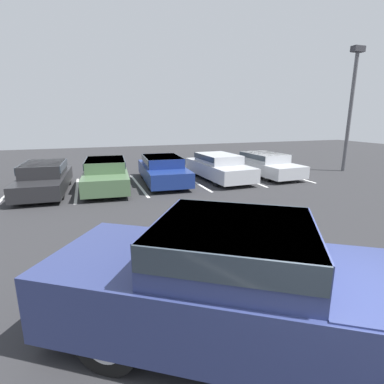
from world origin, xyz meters
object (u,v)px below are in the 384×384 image
at_px(parked_sedan_b, 106,173).
at_px(parked_sedan_c, 163,169).
at_px(pickup_truck, 255,288).
at_px(parked_sedan_a, 45,177).
at_px(light_post, 352,99).
at_px(parked_sedan_d, 219,166).
at_px(parked_sedan_e, 265,164).

xyz_separation_m(parked_sedan_b, parked_sedan_c, (2.60, 0.32, -0.02)).
xyz_separation_m(pickup_truck, parked_sedan_c, (1.37, 10.58, -0.21)).
relative_size(parked_sedan_b, parked_sedan_c, 1.02).
xyz_separation_m(parked_sedan_a, parked_sedan_c, (5.03, 0.25, 0.01)).
bearing_deg(light_post, parked_sedan_b, 179.82).
bearing_deg(parked_sedan_d, pickup_truck, -24.04).
relative_size(parked_sedan_b, parked_sedan_e, 1.03).
bearing_deg(pickup_truck, parked_sedan_a, 142.86).
bearing_deg(pickup_truck, light_post, 73.86).
bearing_deg(parked_sedan_a, light_post, 92.66).
distance_m(parked_sedan_a, light_post, 15.97).
height_order(parked_sedan_b, parked_sedan_e, parked_sedan_b).
xyz_separation_m(parked_sedan_b, parked_sedan_e, (8.15, 0.32, -0.05)).
xyz_separation_m(pickup_truck, parked_sedan_d, (4.17, 10.41, -0.20)).
distance_m(parked_sedan_e, light_post, 6.06).
bearing_deg(parked_sedan_c, parked_sedan_b, -79.48).
relative_size(parked_sedan_a, parked_sedan_b, 0.96).
relative_size(pickup_truck, parked_sedan_e, 1.22).
xyz_separation_m(parked_sedan_a, parked_sedan_e, (10.58, 0.25, -0.02)).
distance_m(pickup_truck, parked_sedan_c, 10.67).
relative_size(parked_sedan_d, parked_sedan_e, 0.99).
height_order(parked_sedan_a, parked_sedan_d, parked_sedan_d).
bearing_deg(parked_sedan_b, pickup_truck, 11.29).
distance_m(parked_sedan_d, parked_sedan_e, 2.75).
xyz_separation_m(pickup_truck, parked_sedan_b, (-1.24, 10.26, -0.19)).
relative_size(pickup_truck, light_post, 0.86).
relative_size(parked_sedan_a, parked_sedan_c, 0.98).
bearing_deg(parked_sedan_c, parked_sedan_a, -83.63).
height_order(parked_sedan_b, light_post, light_post).
height_order(parked_sedan_c, light_post, light_post).
xyz_separation_m(parked_sedan_e, light_post, (5.04, -0.36, 3.34)).
bearing_deg(pickup_truck, parked_sedan_e, 90.16).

